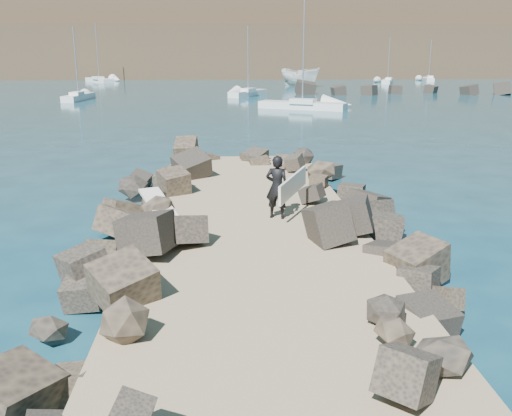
% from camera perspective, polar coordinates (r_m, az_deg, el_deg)
% --- Properties ---
extents(ground, '(800.00, 800.00, 0.00)m').
position_cam_1_polar(ground, '(15.50, -0.22, -4.36)').
color(ground, '#0F384C').
rests_on(ground, ground).
extents(jetty, '(6.00, 26.00, 0.60)m').
position_cam_1_polar(jetty, '(13.52, 0.26, -6.05)').
color(jetty, '#8C7759').
rests_on(jetty, ground).
extents(riprap_left, '(2.60, 22.00, 1.00)m').
position_cam_1_polar(riprap_left, '(14.05, -11.81, -4.67)').
color(riprap_left, black).
rests_on(riprap_left, ground).
extents(riprap_right, '(2.60, 22.00, 1.00)m').
position_cam_1_polar(riprap_right, '(14.38, 11.77, -4.19)').
color(riprap_right, black).
rests_on(riprap_right, ground).
extents(breakwater_secondary, '(52.00, 4.00, 1.20)m').
position_cam_1_polar(breakwater_secondary, '(78.37, 24.21, 10.82)').
color(breakwater_secondary, black).
rests_on(breakwater_secondary, ground).
extents(headland, '(360.00, 140.00, 32.00)m').
position_cam_1_polar(headland, '(175.21, 0.10, 19.09)').
color(headland, '#2D4919').
rests_on(headland, ground).
extents(surfboard_resting, '(1.45, 2.39, 0.08)m').
position_cam_1_polar(surfboard_resting, '(15.73, -9.52, -0.29)').
color(surfboard_resting, silver).
rests_on(surfboard_resting, riprap_left).
extents(boat_imported, '(6.71, 7.20, 2.77)m').
position_cam_1_polar(boat_imported, '(86.40, 4.47, 12.95)').
color(boat_imported, white).
rests_on(boat_imported, ground).
extents(surfer_with_board, '(1.36, 2.07, 1.82)m').
position_cam_1_polar(surfer_with_board, '(16.21, 2.35, 2.13)').
color(surfer_with_board, black).
rests_on(surfer_with_board, jetty).
extents(sailboat_c, '(8.01, 5.21, 9.63)m').
position_cam_1_polar(sailboat_c, '(53.11, 4.66, 10.20)').
color(sailboat_c, silver).
rests_on(sailboat_c, ground).
extents(sailboat_f, '(2.47, 5.84, 7.02)m').
position_cam_1_polar(sailboat_f, '(104.32, 16.88, 12.22)').
color(sailboat_f, silver).
rests_on(sailboat_f, ground).
extents(sailboat_b, '(4.86, 6.32, 8.03)m').
position_cam_1_polar(sailboat_b, '(67.86, -0.79, 11.41)').
color(sailboat_b, silver).
rests_on(sailboat_b, ground).
extents(sailboat_a, '(2.28, 6.48, 7.73)m').
position_cam_1_polar(sailboat_a, '(65.01, -17.33, 10.54)').
color(sailboat_a, silver).
rests_on(sailboat_a, ground).
extents(sailboat_d, '(3.39, 5.94, 7.22)m').
position_cam_1_polar(sailboat_d, '(96.31, 13.03, 12.26)').
color(sailboat_d, silver).
rests_on(sailboat_d, ground).
extents(sailboat_e, '(5.89, 7.66, 9.57)m').
position_cam_1_polar(sailboat_e, '(100.51, -15.42, 12.23)').
color(sailboat_e, silver).
rests_on(sailboat_e, ground).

